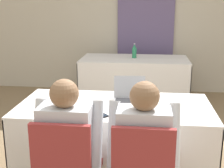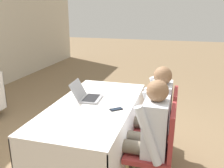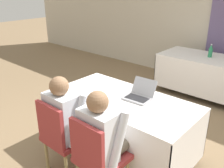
{
  "view_description": "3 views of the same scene",
  "coord_description": "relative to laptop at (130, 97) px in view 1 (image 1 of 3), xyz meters",
  "views": [
    {
      "loc": [
        0.27,
        -2.67,
        1.66
      ],
      "look_at": [
        0.0,
        -0.21,
        1.0
      ],
      "focal_mm": 50.0,
      "sensor_mm": 36.0,
      "label": 1
    },
    {
      "loc": [
        -2.39,
        -0.9,
        1.76
      ],
      "look_at": [
        0.0,
        -0.21,
        1.0
      ],
      "focal_mm": 40.0,
      "sensor_mm": 36.0,
      "label": 2
    },
    {
      "loc": [
        1.65,
        -2.09,
        2.02
      ],
      "look_at": [
        0.0,
        -0.21,
        1.0
      ],
      "focal_mm": 40.0,
      "sensor_mm": 36.0,
      "label": 3
    }
  ],
  "objects": [
    {
      "name": "laptop",
      "position": [
        0.0,
        0.0,
        0.0
      ],
      "size": [
        0.32,
        0.34,
        0.21
      ],
      "rotation": [
        0.0,
        0.0,
        0.07
      ],
      "color": "#99999E",
      "rests_on": "conference_table_near"
    },
    {
      "name": "person_checkered_shirt",
      "position": [
        -0.4,
        -0.76,
        -0.14
      ],
      "size": [
        0.5,
        0.52,
        1.15
      ],
      "rotation": [
        0.0,
        0.0,
        3.14
      ],
      "color": "#665B4C",
      "rests_on": "ground_plane"
    },
    {
      "name": "conference_table_far",
      "position": [
        -0.04,
        2.25,
        -0.22
      ],
      "size": [
        1.74,
        0.86,
        0.75
      ],
      "color": "white",
      "rests_on": "ground_plane"
    },
    {
      "name": "conference_table_near",
      "position": [
        -0.13,
        -0.12,
        -0.22
      ],
      "size": [
        1.74,
        0.86,
        0.75
      ],
      "color": "white",
      "rests_on": "ground_plane"
    },
    {
      "name": "water_bottle",
      "position": [
        -0.05,
        2.29,
        0.07
      ],
      "size": [
        0.07,
        0.07,
        0.24
      ],
      "color": "#288456",
      "rests_on": "conference_table_far"
    },
    {
      "name": "curtain_panel",
      "position": [
        0.12,
        2.95,
        0.54
      ],
      "size": [
        1.01,
        0.04,
        2.65
      ],
      "color": "slate",
      "rests_on": "ground_plane"
    },
    {
      "name": "paper_beside_laptop",
      "position": [
        0.32,
        -0.03,
        -0.04
      ],
      "size": [
        0.21,
        0.3,
        0.0
      ],
      "rotation": [
        0.0,
        0.0,
        0.01
      ],
      "color": "white",
      "rests_on": "conference_table_near"
    },
    {
      "name": "wall_back",
      "position": [
        -0.13,
        3.01,
        0.56
      ],
      "size": [
        12.0,
        0.06,
        2.7
      ],
      "color": "beige",
      "rests_on": "ground_plane"
    },
    {
      "name": "person_white_shirt",
      "position": [
        0.14,
        -0.76,
        -0.14
      ],
      "size": [
        0.5,
        0.52,
        1.15
      ],
      "rotation": [
        0.0,
        0.0,
        3.14
      ],
      "color": "#665B4C",
      "rests_on": "ground_plane"
    },
    {
      "name": "cell_phone",
      "position": [
        -0.21,
        -0.4,
        -0.04
      ],
      "size": [
        0.14,
        0.14,
        0.01
      ],
      "rotation": [
        0.0,
        0.0,
        0.71
      ],
      "color": "black",
      "rests_on": "conference_table_near"
    }
  ]
}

